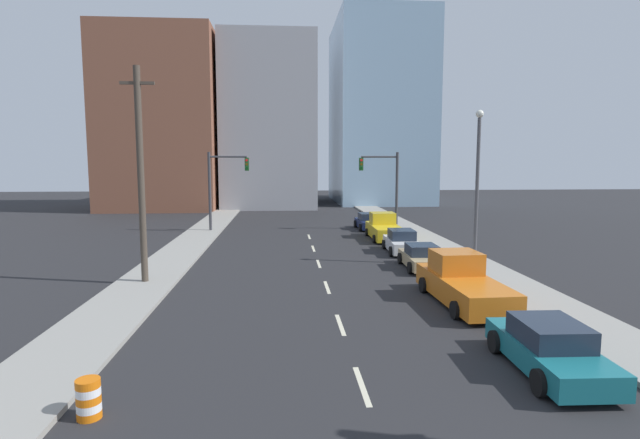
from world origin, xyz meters
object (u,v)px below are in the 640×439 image
at_px(pickup_truck_yellow, 384,229).
at_px(sedan_navy, 368,222).
at_px(traffic_barrel, 89,399).
at_px(street_lamp, 477,177).
at_px(sedan_white, 402,242).
at_px(traffic_signal_left, 220,182).
at_px(traffic_signal_right, 387,181).
at_px(utility_pole_left_mid, 141,175).
at_px(sedan_tan, 422,258).
at_px(sedan_teal, 549,349).
at_px(pickup_truck_orange, 462,283).

bearing_deg(pickup_truck_yellow, sedan_navy, 93.64).
xyz_separation_m(traffic_barrel, street_lamp, (15.56, 16.13, 4.62)).
bearing_deg(sedan_white, traffic_signal_left, 142.72).
height_order(traffic_signal_right, street_lamp, street_lamp).
xyz_separation_m(utility_pole_left_mid, sedan_tan, (14.51, 2.55, -4.72)).
height_order(street_lamp, pickup_truck_yellow, street_lamp).
height_order(traffic_signal_left, traffic_signal_right, same).
bearing_deg(sedan_teal, traffic_barrel, -170.10).
relative_size(street_lamp, sedan_tan, 2.07).
bearing_deg(sedan_navy, street_lamp, -79.28).
distance_m(traffic_signal_left, sedan_teal, 32.57).
bearing_deg(traffic_signal_left, traffic_signal_right, 0.00).
relative_size(pickup_truck_orange, sedan_tan, 1.49).
relative_size(traffic_signal_right, traffic_barrel, 7.15).
bearing_deg(sedan_tan, sedan_teal, -89.12).
height_order(utility_pole_left_mid, sedan_navy, utility_pole_left_mid).
xyz_separation_m(traffic_signal_left, utility_pole_left_mid, (-1.46, -18.39, 1.04)).
bearing_deg(sedan_navy, traffic_signal_left, -178.61).
bearing_deg(sedan_white, sedan_teal, -88.52).
distance_m(sedan_teal, pickup_truck_yellow, 24.76).
distance_m(traffic_signal_left, street_lamp, 22.39).
xyz_separation_m(traffic_signal_right, utility_pole_left_mid, (-15.82, -18.39, 1.04)).
height_order(traffic_signal_right, pickup_truck_orange, traffic_signal_right).
xyz_separation_m(traffic_signal_right, traffic_barrel, (-13.61, -31.44, -3.83)).
height_order(utility_pole_left_mid, street_lamp, utility_pole_left_mid).
bearing_deg(pickup_truck_orange, sedan_teal, -92.21).
bearing_deg(sedan_teal, street_lamp, 78.24).
bearing_deg(sedan_teal, pickup_truck_orange, 91.50).
distance_m(pickup_truck_orange, sedan_white, 11.83).
xyz_separation_m(street_lamp, sedan_navy, (-3.46, 15.96, -4.44)).
bearing_deg(street_lamp, sedan_teal, -103.57).
relative_size(street_lamp, sedan_navy, 2.07).
relative_size(utility_pole_left_mid, street_lamp, 1.18).
bearing_deg(traffic_signal_right, sedan_tan, -94.73).
bearing_deg(sedan_navy, sedan_tan, -90.83).
xyz_separation_m(traffic_signal_right, sedan_tan, (-1.31, -15.84, -3.67)).
bearing_deg(sedan_tan, sedan_navy, 92.44).
height_order(sedan_tan, pickup_truck_yellow, pickup_truck_yellow).
distance_m(utility_pole_left_mid, sedan_teal, 18.83).
relative_size(traffic_signal_left, utility_pole_left_mid, 0.65).
bearing_deg(sedan_white, pickup_truck_orange, -88.83).
bearing_deg(street_lamp, sedan_navy, 102.22).
relative_size(sedan_white, sedan_navy, 1.04).
relative_size(pickup_truck_orange, sedan_white, 1.43).
xyz_separation_m(sedan_teal, sedan_tan, (0.21, 13.88, -0.06)).
bearing_deg(pickup_truck_orange, pickup_truck_yellow, 87.24).
bearing_deg(utility_pole_left_mid, pickup_truck_yellow, 42.61).
bearing_deg(sedan_white, traffic_barrel, -118.65).
distance_m(traffic_signal_left, pickup_truck_yellow, 14.47).
bearing_deg(traffic_signal_right, pickup_truck_orange, -93.76).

